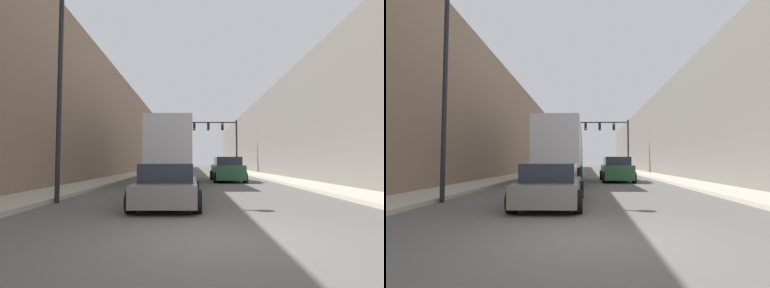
# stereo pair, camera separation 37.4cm
# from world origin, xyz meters

# --- Properties ---
(ground_plane) EXTENTS (200.00, 200.00, 0.00)m
(ground_plane) POSITION_xyz_m (0.00, 0.00, 0.00)
(ground_plane) COLOR #565451
(sidewalk_right) EXTENTS (2.25, 80.00, 0.15)m
(sidewalk_right) POSITION_xyz_m (6.26, 30.00, 0.07)
(sidewalk_right) COLOR #B2A899
(sidewalk_right) RESTS_ON ground
(sidewalk_left) EXTENTS (2.25, 80.00, 0.15)m
(sidewalk_left) POSITION_xyz_m (-6.26, 30.00, 0.07)
(sidewalk_left) COLOR #B2A899
(sidewalk_left) RESTS_ON ground
(building_right) EXTENTS (6.00, 80.00, 8.73)m
(building_right) POSITION_xyz_m (10.39, 30.00, 4.36)
(building_right) COLOR #66605B
(building_right) RESTS_ON ground
(building_left) EXTENTS (6.00, 80.00, 9.94)m
(building_left) POSITION_xyz_m (-10.39, 30.00, 4.97)
(building_left) COLOR #846B56
(building_left) RESTS_ON ground
(semi_truck) EXTENTS (2.47, 12.99, 3.80)m
(semi_truck) POSITION_xyz_m (-1.63, 15.65, 2.16)
(semi_truck) COLOR silver
(semi_truck) RESTS_ON ground
(sedan_car) EXTENTS (2.04, 4.71, 1.33)m
(sedan_car) POSITION_xyz_m (-1.18, 4.34, 0.64)
(sedan_car) COLOR slate
(sedan_car) RESTS_ON ground
(suv_car) EXTENTS (2.17, 4.92, 1.71)m
(suv_car) POSITION_xyz_m (2.06, 15.75, 0.82)
(suv_car) COLOR #234C2D
(suv_car) RESTS_ON ground
(traffic_signal_gantry) EXTENTS (6.94, 0.35, 6.43)m
(traffic_signal_gantry) POSITION_xyz_m (3.12, 30.66, 4.62)
(traffic_signal_gantry) COLOR black
(traffic_signal_gantry) RESTS_ON ground
(street_lamp) EXTENTS (0.44, 0.44, 8.04)m
(street_lamp) POSITION_xyz_m (-4.99, 4.68, 5.04)
(street_lamp) COLOR black
(street_lamp) RESTS_ON ground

